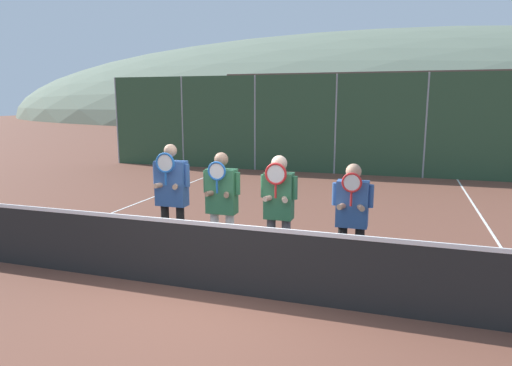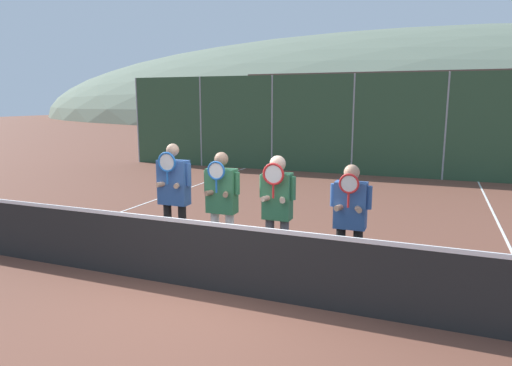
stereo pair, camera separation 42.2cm
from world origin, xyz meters
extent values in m
plane|color=brown|center=(0.00, 0.00, 0.00)|extent=(120.00, 120.00, 0.00)
ellipsoid|color=slate|center=(0.00, 63.26, 0.00)|extent=(117.99, 65.55, 22.94)
cube|color=beige|center=(0.26, 19.43, 1.73)|extent=(12.85, 5.00, 3.47)
cube|color=brown|center=(0.26, 19.43, 3.65)|extent=(13.35, 5.50, 0.36)
cylinder|color=gray|center=(-8.78, 10.56, 1.71)|extent=(0.06, 0.06, 3.42)
cylinder|color=gray|center=(-5.85, 10.56, 1.71)|extent=(0.06, 0.06, 3.42)
cylinder|color=gray|center=(-2.93, 10.56, 1.71)|extent=(0.06, 0.06, 3.42)
cylinder|color=gray|center=(0.00, 10.56, 1.71)|extent=(0.06, 0.06, 3.42)
cylinder|color=gray|center=(2.93, 10.56, 1.71)|extent=(0.06, 0.06, 3.42)
cube|color=#2D4C33|center=(0.00, 10.56, 1.71)|extent=(17.56, 0.02, 3.42)
cube|color=black|center=(0.00, 0.00, 0.46)|extent=(10.55, 0.02, 0.91)
cube|color=white|center=(0.00, 0.00, 0.93)|extent=(10.55, 0.03, 0.06)
cube|color=white|center=(-3.99, 3.00, 0.00)|extent=(0.05, 16.00, 0.01)
cylinder|color=black|center=(-1.30, 0.96, 0.45)|extent=(0.13, 0.13, 0.90)
cylinder|color=black|center=(-1.03, 0.96, 0.45)|extent=(0.13, 0.13, 0.90)
cube|color=#335693|center=(-1.17, 0.96, 1.25)|extent=(0.49, 0.22, 0.71)
sphere|color=tan|center=(-1.17, 0.96, 1.77)|extent=(0.20, 0.20, 0.20)
cylinder|color=#335693|center=(-1.44, 0.96, 1.39)|extent=(0.08, 0.08, 0.35)
cylinder|color=#335693|center=(-0.90, 0.96, 1.39)|extent=(0.08, 0.08, 0.35)
cylinder|color=tan|center=(-1.29, 0.87, 1.24)|extent=(0.16, 0.27, 0.08)
cylinder|color=tan|center=(-1.04, 0.87, 1.24)|extent=(0.16, 0.27, 0.08)
cylinder|color=#1E5BAD|center=(-1.17, 0.78, 1.36)|extent=(0.03, 0.03, 0.20)
torus|color=#1E5BAD|center=(-1.17, 0.78, 1.60)|extent=(0.32, 0.03, 0.32)
cylinder|color=silver|center=(-1.17, 0.78, 1.60)|extent=(0.26, 0.00, 0.26)
cylinder|color=white|center=(-0.42, 0.90, 0.43)|extent=(0.13, 0.13, 0.85)
cylinder|color=white|center=(-0.17, 0.90, 0.43)|extent=(0.13, 0.13, 0.85)
cube|color=#337047|center=(-0.30, 0.90, 1.19)|extent=(0.45, 0.22, 0.68)
sphere|color=#997056|center=(-0.30, 0.90, 1.68)|extent=(0.21, 0.21, 0.21)
cylinder|color=#337047|center=(-0.55, 0.90, 1.32)|extent=(0.08, 0.08, 0.33)
cylinder|color=#337047|center=(-0.04, 0.90, 1.32)|extent=(0.08, 0.08, 0.33)
cylinder|color=#997056|center=(-0.41, 0.81, 1.18)|extent=(0.16, 0.27, 0.08)
cylinder|color=#997056|center=(-0.18, 0.81, 1.18)|extent=(0.16, 0.27, 0.08)
cylinder|color=#1E5BAD|center=(-0.30, 0.72, 1.30)|extent=(0.03, 0.03, 0.20)
torus|color=#1E5BAD|center=(-0.30, 0.72, 1.53)|extent=(0.29, 0.03, 0.29)
cylinder|color=silver|center=(-0.30, 0.72, 1.53)|extent=(0.23, 0.00, 0.23)
cylinder|color=#56565B|center=(0.49, 0.86, 0.43)|extent=(0.13, 0.13, 0.85)
cylinder|color=#56565B|center=(0.72, 0.86, 0.43)|extent=(0.13, 0.13, 0.85)
cube|color=#337047|center=(0.60, 0.86, 1.19)|extent=(0.41, 0.22, 0.67)
sphere|color=#DBB293|center=(0.60, 0.86, 1.66)|extent=(0.23, 0.23, 0.23)
cylinder|color=#337047|center=(0.38, 0.86, 1.32)|extent=(0.08, 0.08, 0.33)
cylinder|color=#337047|center=(0.83, 0.86, 1.32)|extent=(0.08, 0.08, 0.33)
cylinder|color=#DBB293|center=(0.50, 0.77, 1.17)|extent=(0.16, 0.27, 0.08)
cylinder|color=#DBB293|center=(0.71, 0.77, 1.17)|extent=(0.16, 0.27, 0.08)
cylinder|color=red|center=(0.60, 0.68, 1.29)|extent=(0.03, 0.03, 0.20)
torus|color=red|center=(0.60, 0.68, 1.53)|extent=(0.32, 0.03, 0.32)
cylinder|color=silver|center=(0.60, 0.68, 1.53)|extent=(0.26, 0.00, 0.26)
cylinder|color=black|center=(1.52, 0.91, 0.41)|extent=(0.13, 0.13, 0.81)
cylinder|color=black|center=(1.76, 0.91, 0.41)|extent=(0.13, 0.13, 0.81)
cube|color=#335693|center=(1.64, 0.91, 1.13)|extent=(0.43, 0.22, 0.64)
sphere|color=tan|center=(1.64, 0.91, 1.59)|extent=(0.21, 0.21, 0.21)
cylinder|color=#335693|center=(1.40, 0.91, 1.26)|extent=(0.08, 0.08, 0.31)
cylinder|color=#335693|center=(1.88, 0.91, 1.26)|extent=(0.08, 0.08, 0.31)
cylinder|color=tan|center=(1.53, 0.82, 1.12)|extent=(0.16, 0.27, 0.08)
cylinder|color=tan|center=(1.75, 0.82, 1.12)|extent=(0.16, 0.27, 0.08)
cylinder|color=red|center=(1.64, 0.73, 1.24)|extent=(0.03, 0.03, 0.20)
torus|color=red|center=(1.64, 0.73, 1.46)|extent=(0.27, 0.03, 0.27)
cylinder|color=silver|center=(1.64, 0.73, 1.46)|extent=(0.22, 0.00, 0.22)
cube|color=#B2B7BC|center=(-4.55, 13.54, 0.71)|extent=(4.45, 1.83, 0.82)
cube|color=#2D3842|center=(-4.55, 13.54, 1.46)|extent=(2.45, 1.68, 0.67)
cylinder|color=black|center=(-3.10, 12.60, 0.30)|extent=(0.60, 0.16, 0.60)
cylinder|color=black|center=(-3.10, 14.47, 0.30)|extent=(0.60, 0.16, 0.60)
cylinder|color=black|center=(-5.99, 12.60, 0.30)|extent=(0.60, 0.16, 0.60)
cylinder|color=black|center=(-5.99, 14.47, 0.30)|extent=(0.60, 0.16, 0.60)
cube|color=#B2B7BC|center=(0.86, 13.12, 0.67)|extent=(4.65, 1.81, 0.75)
cube|color=#2D3842|center=(0.86, 13.12, 1.36)|extent=(2.56, 1.67, 0.61)
cylinder|color=black|center=(2.38, 12.20, 0.30)|extent=(0.60, 0.16, 0.60)
cylinder|color=black|center=(2.38, 14.05, 0.30)|extent=(0.60, 0.16, 0.60)
cylinder|color=black|center=(-0.65, 12.20, 0.30)|extent=(0.60, 0.16, 0.60)
cylinder|color=black|center=(-0.65, 14.05, 0.30)|extent=(0.60, 0.16, 0.60)
cylinder|color=black|center=(4.81, 12.28, 0.30)|extent=(0.60, 0.16, 0.60)
cylinder|color=black|center=(4.81, 14.16, 0.30)|extent=(0.60, 0.16, 0.60)
camera|label=1|loc=(2.27, -5.33, 2.54)|focal=32.00mm
camera|label=2|loc=(2.66, -5.18, 2.54)|focal=32.00mm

